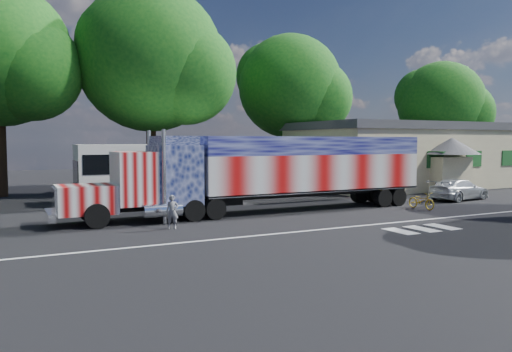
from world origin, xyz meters
name	(u,v)px	position (x,y,z in m)	size (l,w,h in m)	color
ground	(284,220)	(0.00, 0.00, 0.00)	(100.00, 100.00, 0.00)	black
lane_markings	(364,229)	(1.71, -3.77, 0.01)	(30.00, 2.67, 0.01)	silver
semi_truck	(271,170)	(0.72, 2.62, 2.20)	(20.01, 3.16, 4.27)	black
coach_bus	(178,171)	(-2.14, 9.68, 1.83)	(12.16, 2.83, 3.54)	white
hall_building	(425,154)	(19.92, 10.86, 2.62)	(22.40, 12.80, 5.20)	beige
parked_car	(459,189)	(13.91, 1.98, 0.67)	(1.87, 4.61, 1.34)	silver
woman	(172,212)	(-5.49, 0.02, 0.73)	(0.53, 0.35, 1.45)	slate
bicycle	(421,201)	(8.63, -0.12, 0.46)	(0.62, 1.77, 0.93)	gold
tree_far_ne	(443,105)	(27.74, 16.34, 7.38)	(9.00, 8.58, 11.71)	black
tree_ne_a	(292,87)	(10.80, 17.51, 8.46)	(9.48, 9.03, 13.03)	black
tree_n_mid	(153,60)	(-2.16, 15.15, 9.55)	(10.93, 10.41, 14.81)	black
tree_nw_a	(0,55)	(-11.88, 17.07, 9.41)	(10.04, 9.57, 14.25)	black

